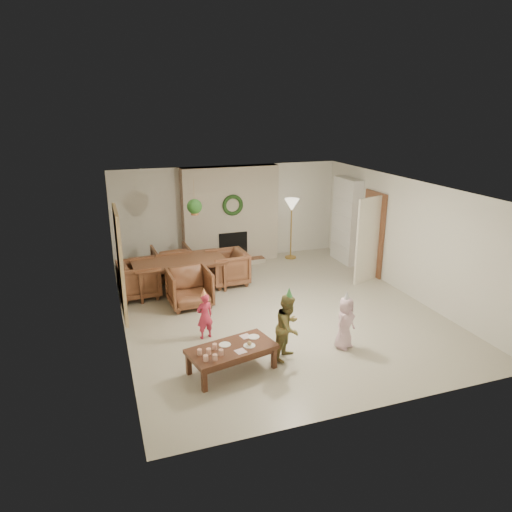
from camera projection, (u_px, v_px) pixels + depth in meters
name	position (u px, v px, depth m)	size (l,w,h in m)	color
floor	(276.00, 309.00, 9.55)	(7.00, 7.00, 0.00)	#B7B29E
ceiling	(278.00, 187.00, 8.77)	(7.00, 7.00, 0.00)	white
wall_back	(228.00, 213.00, 12.31)	(7.00, 7.00, 0.00)	silver
wall_front	(377.00, 327.00, 6.02)	(7.00, 7.00, 0.00)	silver
wall_left	(119.00, 267.00, 8.23)	(7.00, 7.00, 0.00)	silver
wall_right	(406.00, 237.00, 10.09)	(7.00, 7.00, 0.00)	silver
fireplace_mass	(230.00, 215.00, 12.13)	(2.50, 0.40, 2.50)	#502215
fireplace_hearth	(235.00, 262.00, 12.18)	(1.60, 0.30, 0.12)	brown
fireplace_firebox	(233.00, 246.00, 12.21)	(0.75, 0.12, 0.75)	black
fireplace_wreath	(233.00, 205.00, 11.83)	(0.54, 0.54, 0.10)	#173815
floor_lamp_base	(290.00, 257.00, 12.73)	(0.30, 0.30, 0.03)	gold
floor_lamp_post	(291.00, 231.00, 12.50)	(0.03, 0.03, 1.46)	gold
floor_lamp_shade	(292.00, 205.00, 12.29)	(0.39, 0.39, 0.33)	beige
bookshelf_carcass	(346.00, 221.00, 12.16)	(0.30, 1.00, 2.20)	white
bookshelf_shelf_a	(344.00, 245.00, 12.35)	(0.30, 0.92, 0.03)	white
bookshelf_shelf_b	(345.00, 230.00, 12.23)	(0.30, 0.92, 0.03)	white
bookshelf_shelf_c	(346.00, 215.00, 12.10)	(0.30, 0.92, 0.03)	white
bookshelf_shelf_d	(347.00, 200.00, 11.98)	(0.30, 0.92, 0.03)	white
books_row_lower	(347.00, 241.00, 12.17)	(0.20, 0.40, 0.24)	#A61E27
books_row_mid	(344.00, 224.00, 12.22)	(0.20, 0.44, 0.24)	#286594
books_row_upper	(347.00, 211.00, 11.97)	(0.20, 0.36, 0.22)	#A28E22
door_frame	(373.00, 234.00, 11.23)	(0.05, 0.86, 2.04)	brown
door_leaf	(368.00, 240.00, 10.78)	(0.05, 0.80, 2.00)	beige
curtain_panel	(120.00, 264.00, 8.42)	(0.06, 1.20, 2.00)	beige
dining_table	(180.00, 276.00, 10.39)	(2.03, 1.13, 0.71)	brown
dining_chair_near	(190.00, 288.00, 9.60)	(0.84, 0.87, 0.79)	brown
dining_chair_far	(171.00, 262.00, 11.17)	(0.84, 0.87, 0.79)	brown
dining_chair_left	(139.00, 279.00, 10.07)	(0.84, 0.87, 0.79)	brown
dining_chair_right	(227.00, 268.00, 10.78)	(0.84, 0.87, 0.79)	brown
hanging_plant_cord	(194.00, 196.00, 9.83)	(0.01, 0.01, 0.70)	tan
hanging_plant_pot	(195.00, 212.00, 9.94)	(0.16, 0.16, 0.12)	#965830
hanging_plant_foliage	(194.00, 207.00, 9.90)	(0.32, 0.32, 0.32)	#1E4F1A
coffee_table_top	(232.00, 349.00, 7.23)	(1.34, 0.67, 0.06)	#4D2A19
coffee_table_apron	(232.00, 353.00, 7.25)	(1.24, 0.57, 0.08)	#4D2A19
coffee_leg_fl	(204.00, 381.00, 6.76)	(0.07, 0.07, 0.35)	#4D2A19
coffee_leg_fr	(274.00, 358.00, 7.38)	(0.07, 0.07, 0.35)	#4D2A19
coffee_leg_bl	(189.00, 364.00, 7.20)	(0.07, 0.07, 0.35)	#4D2A19
coffee_leg_br	(256.00, 343.00, 7.82)	(0.07, 0.07, 0.35)	#4D2A19
cup_a	(206.00, 358.00, 6.82)	(0.07, 0.07, 0.09)	white
cup_b	(200.00, 352.00, 6.98)	(0.07, 0.07, 0.09)	white
cup_c	(215.00, 357.00, 6.84)	(0.07, 0.07, 0.09)	white
cup_d	(209.00, 351.00, 7.00)	(0.07, 0.07, 0.09)	white
cup_e	(221.00, 352.00, 6.98)	(0.07, 0.07, 0.09)	white
cup_f	(215.00, 347.00, 7.14)	(0.07, 0.07, 0.09)	white
plate_a	(225.00, 345.00, 7.29)	(0.19, 0.19, 0.01)	white
plate_b	(249.00, 345.00, 7.26)	(0.19, 0.19, 0.01)	white
plate_c	(254.00, 337.00, 7.53)	(0.19, 0.19, 0.01)	white
food_scoop	(249.00, 343.00, 7.25)	(0.07, 0.07, 0.07)	tan
napkin_left	(241.00, 351.00, 7.09)	(0.16, 0.16, 0.01)	#E8ABBF
napkin_right	(246.00, 336.00, 7.55)	(0.16, 0.16, 0.01)	#E8ABBF
child_red	(205.00, 316.00, 8.25)	(0.31, 0.20, 0.84)	#C62A46
party_hat_red	(204.00, 292.00, 8.11)	(0.12, 0.12, 0.16)	#FFD054
child_plaid	(288.00, 327.00, 7.57)	(0.54, 0.42, 1.11)	#985629
party_hat_plaid	(289.00, 293.00, 7.38)	(0.13, 0.13, 0.18)	#46A350
child_pink	(345.00, 323.00, 7.92)	(0.45, 0.29, 0.92)	beige
party_hat_pink	(347.00, 296.00, 7.77)	(0.12, 0.12, 0.16)	silver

